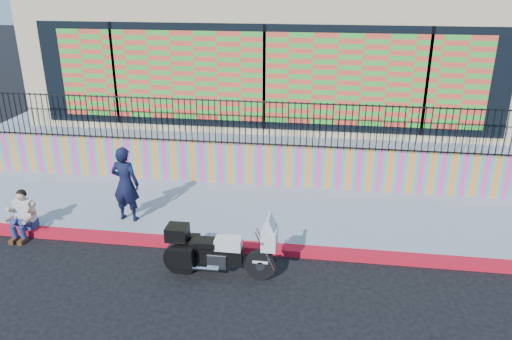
# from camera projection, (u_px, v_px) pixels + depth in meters

# --- Properties ---
(ground) EXTENTS (90.00, 90.00, 0.00)m
(ground) POSITION_uv_depth(u_px,v_px,m) (239.00, 250.00, 10.55)
(ground) COLOR black
(ground) RESTS_ON ground
(red_curb) EXTENTS (16.00, 0.30, 0.15)m
(red_curb) POSITION_uv_depth(u_px,v_px,m) (239.00, 247.00, 10.53)
(red_curb) COLOR #A00B16
(red_curb) RESTS_ON ground
(sidewalk) EXTENTS (16.00, 3.00, 0.15)m
(sidewalk) POSITION_uv_depth(u_px,v_px,m) (251.00, 212.00, 12.05)
(sidewalk) COLOR gray
(sidewalk) RESTS_ON ground
(mural_wall) EXTENTS (16.00, 0.20, 1.10)m
(mural_wall) POSITION_uv_depth(u_px,v_px,m) (260.00, 165.00, 13.29)
(mural_wall) COLOR #E53C8D
(mural_wall) RESTS_ON sidewalk
(metal_fence) EXTENTS (15.80, 0.04, 1.20)m
(metal_fence) POSITION_uv_depth(u_px,v_px,m) (260.00, 123.00, 12.87)
(metal_fence) COLOR black
(metal_fence) RESTS_ON mural_wall
(elevated_platform) EXTENTS (16.00, 10.00, 1.25)m
(elevated_platform) POSITION_uv_depth(u_px,v_px,m) (279.00, 117.00, 18.01)
(elevated_platform) COLOR gray
(elevated_platform) RESTS_ON ground
(storefront_building) EXTENTS (14.00, 8.06, 4.00)m
(storefront_building) POSITION_uv_depth(u_px,v_px,m) (279.00, 43.00, 16.85)
(storefront_building) COLOR tan
(storefront_building) RESTS_ON elevated_platform
(police_motorcycle) EXTENTS (2.16, 0.71, 1.34)m
(police_motorcycle) POSITION_uv_depth(u_px,v_px,m) (218.00, 250.00, 9.47)
(police_motorcycle) COLOR black
(police_motorcycle) RESTS_ON ground
(police_officer) EXTENTS (0.68, 0.48, 1.76)m
(police_officer) POSITION_uv_depth(u_px,v_px,m) (125.00, 184.00, 11.23)
(police_officer) COLOR black
(police_officer) RESTS_ON sidewalk
(seated_man) EXTENTS (0.54, 0.71, 1.06)m
(seated_man) POSITION_uv_depth(u_px,v_px,m) (22.00, 219.00, 10.91)
(seated_man) COLOR navy
(seated_man) RESTS_ON ground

